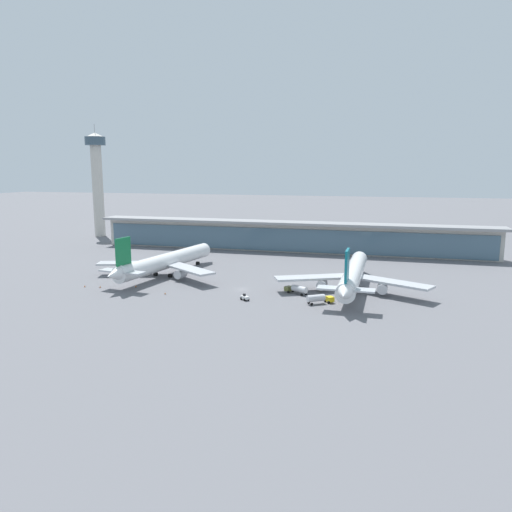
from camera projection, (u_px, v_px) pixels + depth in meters
The scene contains 12 objects.
ground_plane at pixel (241, 289), 166.75m from camera, with size 1200.00×1200.00×0.00m, color slate.
airliner_left_stand at pixel (165, 261), 186.44m from camera, with size 51.44×67.54×18.02m.
airliner_centre_stand at pixel (353, 274), 163.57m from camera, with size 52.07×67.54×18.02m.
service_truck_near_nose_white at pixel (245, 298), 152.45m from camera, with size 3.29×3.14×2.05m.
service_truck_under_wing_olive at pixel (297, 289), 159.86m from camera, with size 8.58×6.22×2.95m.
service_truck_mid_apron_yellow at pixel (319, 298), 148.22m from camera, with size 8.37×6.70×2.95m.
terminal_building at pixel (288, 236), 241.85m from camera, with size 199.88×12.80×15.20m.
control_tower at pixel (97, 176), 292.75m from camera, with size 12.00×12.00×67.24m.
safety_cone_alpha at pixel (136, 286), 169.53m from camera, with size 0.62×0.62×0.70m.
safety_cone_bravo at pixel (165, 293), 159.86m from camera, with size 0.62×0.62×0.70m.
safety_cone_charlie at pixel (85, 286), 169.57m from camera, with size 0.62×0.62×0.70m.
safety_cone_delta at pixel (100, 287), 168.65m from camera, with size 0.62×0.62×0.70m.
Camera 1 is at (47.63, -155.03, 40.70)m, focal length 33.97 mm.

